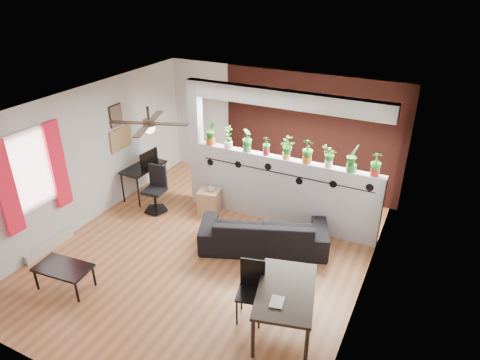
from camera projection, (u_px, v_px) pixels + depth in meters
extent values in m
cube|color=brown|center=(209.00, 254.00, 7.54)|extent=(6.30, 7.10, 0.10)
cube|color=#B7B7BA|center=(276.00, 129.00, 9.35)|extent=(6.30, 0.04, 2.90)
cube|color=#B7B7BA|center=(62.00, 304.00, 4.51)|extent=(6.30, 0.04, 2.90)
cube|color=#B7B7BA|center=(85.00, 157.00, 7.97)|extent=(0.04, 7.10, 2.90)
cube|color=#B7B7BA|center=(371.00, 225.00, 5.89)|extent=(0.04, 7.10, 2.90)
cube|color=white|center=(203.00, 105.00, 6.32)|extent=(6.30, 7.10, 0.10)
cube|color=#BCBCC1|center=(284.00, 191.00, 8.09)|extent=(3.60, 0.18, 1.35)
cube|color=silver|center=(289.00, 100.00, 7.29)|extent=(3.60, 0.18, 0.30)
cube|color=#BCBCC1|center=(197.00, 144.00, 8.57)|extent=(0.22, 0.20, 2.60)
cube|color=#A23B2F|center=(311.00, 135.00, 8.99)|extent=(3.90, 0.05, 2.60)
cube|color=black|center=(283.00, 174.00, 7.83)|extent=(3.31, 0.01, 0.02)
cylinder|color=black|center=(210.00, 162.00, 8.49)|extent=(0.14, 0.01, 0.14)
cylinder|color=black|center=(238.00, 164.00, 8.20)|extent=(0.14, 0.01, 0.14)
cylinder|color=black|center=(268.00, 167.00, 7.92)|extent=(0.14, 0.01, 0.14)
cylinder|color=black|center=(299.00, 181.00, 7.75)|extent=(0.14, 0.01, 0.14)
cylinder|color=black|center=(333.00, 184.00, 7.47)|extent=(0.14, 0.01, 0.14)
cylinder|color=black|center=(370.00, 188.00, 7.18)|extent=(0.14, 0.01, 0.14)
cube|color=white|center=(30.00, 170.00, 6.88)|extent=(0.02, 0.95, 1.25)
cube|color=silver|center=(30.00, 170.00, 6.88)|extent=(0.04, 1.05, 1.35)
cube|color=red|center=(6.00, 189.00, 6.51)|extent=(0.06, 0.30, 1.55)
cube|color=red|center=(58.00, 165.00, 7.31)|extent=(0.06, 0.30, 1.55)
cube|color=beige|center=(50.00, 245.00, 7.52)|extent=(0.08, 1.00, 0.18)
cube|color=olive|center=(121.00, 138.00, 8.69)|extent=(0.03, 0.60, 0.45)
cube|color=#8C7259|center=(116.00, 116.00, 8.42)|extent=(0.03, 0.30, 0.40)
cube|color=black|center=(116.00, 116.00, 8.43)|extent=(0.02, 0.34, 0.44)
cylinder|color=black|center=(148.00, 113.00, 6.47)|extent=(0.04, 0.04, 0.20)
cylinder|color=black|center=(149.00, 123.00, 6.53)|extent=(0.18, 0.18, 0.10)
sphere|color=white|center=(150.00, 128.00, 6.58)|extent=(0.17, 0.17, 0.17)
cube|color=black|center=(171.00, 124.00, 6.51)|extent=(0.55, 0.29, 0.01)
cube|color=black|center=(155.00, 116.00, 6.84)|extent=(0.29, 0.55, 0.01)
cube|color=black|center=(128.00, 122.00, 6.57)|extent=(0.55, 0.29, 0.01)
cube|color=black|center=(142.00, 131.00, 6.24)|extent=(0.29, 0.55, 0.01)
cylinder|color=#E34C1A|center=(211.00, 141.00, 8.39)|extent=(0.18, 0.18, 0.12)
imported|color=#1B5F1B|center=(210.00, 130.00, 8.28)|extent=(0.28, 0.31, 0.38)
cylinder|color=white|center=(228.00, 145.00, 8.23)|extent=(0.16, 0.16, 0.12)
imported|color=#1B5F1B|center=(228.00, 134.00, 8.14)|extent=(0.24, 0.20, 0.34)
cylinder|color=green|center=(247.00, 148.00, 8.08)|extent=(0.16, 0.16, 0.12)
imported|color=#1B5F1B|center=(247.00, 138.00, 7.98)|extent=(0.23, 0.26, 0.33)
cylinder|color=#AF1C3A|center=(266.00, 152.00, 7.92)|extent=(0.12, 0.12, 0.12)
imported|color=#1B5F1B|center=(266.00, 143.00, 7.84)|extent=(0.17, 0.14, 0.26)
cylinder|color=gold|center=(286.00, 156.00, 7.76)|extent=(0.14, 0.14, 0.12)
imported|color=#1B5F1B|center=(287.00, 146.00, 7.68)|extent=(0.26, 0.24, 0.30)
cylinder|color=orange|center=(307.00, 159.00, 7.61)|extent=(0.16, 0.16, 0.12)
imported|color=#1B5F1B|center=(308.00, 148.00, 7.51)|extent=(0.25, 0.20, 0.35)
cylinder|color=silver|center=(329.00, 164.00, 7.45)|extent=(0.13, 0.13, 0.12)
imported|color=#1B5F1B|center=(330.00, 154.00, 7.37)|extent=(0.20, 0.22, 0.29)
cylinder|color=green|center=(351.00, 168.00, 7.29)|extent=(0.18, 0.18, 0.12)
imported|color=#1B5F1B|center=(353.00, 155.00, 7.19)|extent=(0.30, 0.32, 0.38)
cylinder|color=#B3261C|center=(375.00, 172.00, 7.14)|extent=(0.15, 0.15, 0.12)
imported|color=#1B5F1B|center=(377.00, 161.00, 7.05)|extent=(0.27, 0.25, 0.32)
imported|color=black|center=(264.00, 232.00, 7.51)|extent=(2.27, 1.54, 0.62)
cube|color=tan|center=(209.00, 202.00, 8.59)|extent=(0.47, 0.43, 0.50)
imported|color=gray|center=(211.00, 189.00, 8.44)|extent=(0.13, 0.13, 0.10)
cube|color=black|center=(143.00, 167.00, 9.03)|extent=(0.57, 1.00, 0.04)
cylinder|color=black|center=(123.00, 188.00, 8.94)|extent=(0.03, 0.03, 0.67)
cylinder|color=black|center=(138.00, 193.00, 8.74)|extent=(0.03, 0.03, 0.67)
cylinder|color=black|center=(151.00, 172.00, 9.63)|extent=(0.03, 0.03, 0.67)
cylinder|color=black|center=(166.00, 176.00, 9.44)|extent=(0.03, 0.03, 0.67)
imported|color=black|center=(147.00, 160.00, 9.10)|extent=(0.30, 0.07, 0.17)
cylinder|color=black|center=(156.00, 209.00, 8.73)|extent=(0.49, 0.49, 0.04)
cylinder|color=black|center=(155.00, 201.00, 8.64)|extent=(0.06, 0.06, 0.42)
cube|color=black|center=(154.00, 191.00, 8.53)|extent=(0.43, 0.43, 0.07)
cube|color=black|center=(158.00, 175.00, 8.56)|extent=(0.38, 0.09, 0.46)
cube|color=black|center=(286.00, 291.00, 5.65)|extent=(1.03, 1.38, 0.04)
cylinder|color=black|center=(253.00, 338.00, 5.36)|extent=(0.05, 0.05, 0.63)
cylinder|color=black|center=(306.00, 347.00, 5.24)|extent=(0.05, 0.05, 0.63)
cylinder|color=black|center=(267.00, 279.00, 6.37)|extent=(0.05, 0.05, 0.63)
cylinder|color=black|center=(312.00, 286.00, 6.25)|extent=(0.05, 0.05, 0.63)
imported|color=gray|center=(270.00, 301.00, 5.44)|extent=(0.21, 0.26, 0.02)
cube|color=black|center=(250.00, 294.00, 5.91)|extent=(0.45, 0.45, 0.03)
cube|color=black|center=(253.00, 273.00, 5.94)|extent=(0.35, 0.11, 0.47)
cube|color=black|center=(237.00, 312.00, 5.90)|extent=(0.03, 0.03, 0.44)
cube|color=black|center=(259.00, 316.00, 5.84)|extent=(0.03, 0.03, 0.44)
cube|color=black|center=(242.00, 285.00, 6.07)|extent=(0.03, 0.03, 0.89)
cube|color=black|center=(263.00, 288.00, 6.01)|extent=(0.03, 0.03, 0.89)
cube|color=black|center=(63.00, 268.00, 6.52)|extent=(0.89, 0.55, 0.04)
cylinder|color=black|center=(36.00, 280.00, 6.56)|extent=(0.04, 0.04, 0.36)
cylinder|color=black|center=(77.00, 292.00, 6.32)|extent=(0.04, 0.04, 0.36)
cylinder|color=black|center=(55.00, 265.00, 6.89)|extent=(0.04, 0.04, 0.36)
cylinder|color=black|center=(94.00, 276.00, 6.65)|extent=(0.04, 0.04, 0.36)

